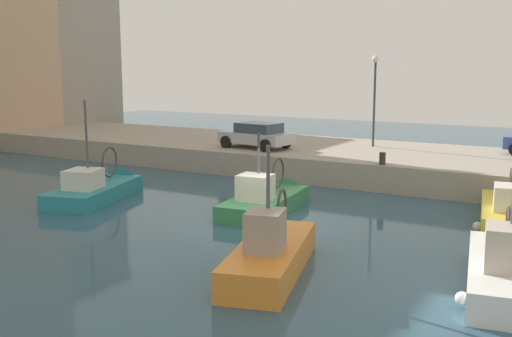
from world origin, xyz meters
name	(u,v)px	position (x,y,z in m)	size (l,w,h in m)	color
water_surface	(259,222)	(0.00, 0.00, 0.00)	(80.00, 80.00, 0.00)	#2D5166
quay_wall	(371,162)	(11.50, 0.00, 0.60)	(9.00, 56.00, 1.20)	#9E9384
fishing_boat_teal	(100,195)	(0.07, 7.83, 0.11)	(6.16, 3.56, 5.07)	teal
fishing_boat_orange	(273,265)	(-4.17, -2.89, 0.12)	(6.14, 3.15, 4.30)	orange
fishing_boat_green	(269,206)	(1.90, 0.66, 0.11)	(5.95, 2.54, 3.93)	#388951
fishing_boat_white	(506,281)	(-2.26, -8.61, 0.12)	(6.28, 2.83, 4.53)	white
fishing_boat_yellow	(510,219)	(4.48, -7.73, 0.11)	(6.01, 2.82, 4.16)	gold
parked_car_silver	(257,135)	(9.25, 5.53, 1.89)	(2.38, 4.01, 1.35)	#B7B7BC
mooring_bollard_north	(382,159)	(7.35, -2.00, 1.48)	(0.28, 0.28, 0.55)	#2D2D33
quay_streetlamp	(375,86)	(13.00, 0.47, 4.45)	(0.36, 0.36, 4.83)	#38383D
waterfront_building_east_mid	(53,55)	(15.06, 27.37, 6.27)	(8.42, 6.98, 12.51)	#A39384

